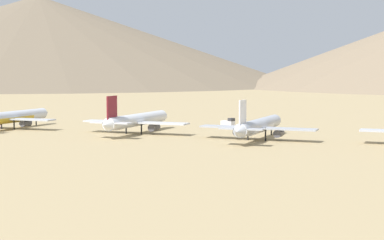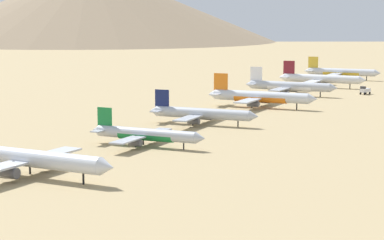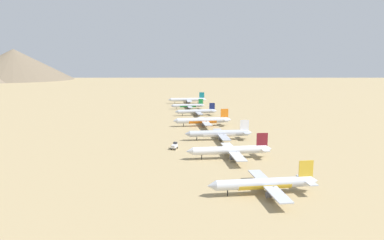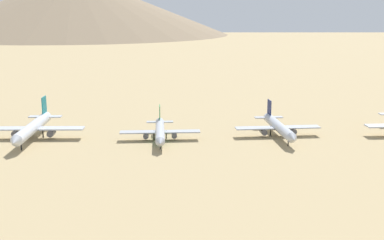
% 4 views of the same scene
% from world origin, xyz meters
% --- Properties ---
extents(ground_plane, '(1800.00, 1800.00, 0.00)m').
position_xyz_m(ground_plane, '(0.00, 0.00, 0.00)').
color(ground_plane, tan).
extents(parked_jet_0, '(45.51, 36.95, 13.13)m').
position_xyz_m(parked_jet_0, '(9.86, -141.19, 4.42)').
color(parked_jet_0, silver).
rests_on(parked_jet_0, ground).
extents(parked_jet_1, '(36.49, 29.71, 10.52)m').
position_xyz_m(parked_jet_1, '(10.46, -94.24, 3.50)').
color(parked_jet_1, '#B2B7C1').
rests_on(parked_jet_1, ground).
extents(parked_jet_2, '(39.84, 32.51, 11.50)m').
position_xyz_m(parked_jet_2, '(3.47, -50.21, 3.87)').
color(parked_jet_2, '#B2B7C1').
rests_on(parked_jet_2, ground).
extents(parked_jet_3, '(46.27, 37.69, 13.34)m').
position_xyz_m(parked_jet_3, '(0.93, 1.92, 4.44)').
color(parked_jet_3, silver).
rests_on(parked_jet_3, ground).
extents(parked_jet_4, '(44.42, 36.13, 12.80)m').
position_xyz_m(parked_jet_4, '(-6.68, 49.64, 4.26)').
color(parked_jet_4, '#B2B7C1').
rests_on(parked_jet_4, ground).
extents(parked_jet_5, '(45.90, 37.36, 13.23)m').
position_xyz_m(parked_jet_5, '(-7.86, 92.46, 4.45)').
color(parked_jet_5, silver).
rests_on(parked_jet_5, ground).
extents(parked_jet_6, '(44.33, 36.12, 12.78)m').
position_xyz_m(parked_jet_6, '(-14.07, 141.68, 4.25)').
color(parked_jet_6, silver).
rests_on(parked_jet_6, ground).
extents(service_truck, '(4.16, 5.67, 3.90)m').
position_xyz_m(service_truck, '(21.99, 72.05, 2.08)').
color(service_truck, silver).
rests_on(service_truck, ground).
extents(desert_hill_5, '(500.99, 500.99, 100.88)m').
position_xyz_m(desert_hill_5, '(-508.59, 545.70, 50.44)').
color(desert_hill_5, '#847056').
rests_on(desert_hill_5, ground).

